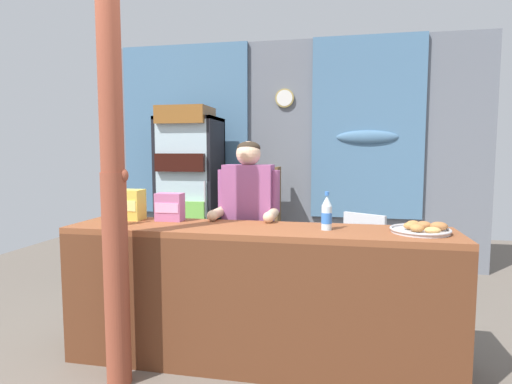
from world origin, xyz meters
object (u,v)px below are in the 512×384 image
Objects in this scene: soda_bottle_water at (327,214)px; snack_box_instant_noodle at (128,205)px; stall_counter at (254,286)px; soda_bottle_cola at (116,207)px; snack_box_wafer at (170,207)px; drink_fridge at (190,183)px; plastic_lawn_chair at (370,250)px; pastry_tray at (421,229)px; shopkeeper at (248,214)px; timber_post at (113,181)px; bottle_shelf_rack at (260,217)px.

snack_box_instant_noodle is (-1.45, 0.13, 0.01)m from soda_bottle_water.
snack_box_instant_noodle is (-1.00, 0.24, 0.48)m from stall_counter.
soda_bottle_cola is 1.44× the size of snack_box_wafer.
drink_fridge reaches higher than plastic_lawn_chair.
drink_fridge is at bearing 138.92° from pastry_tray.
soda_bottle_water reaches higher than stall_counter.
shopkeeper is at bearing 105.72° from stall_counter.
stall_counter is 10.36× the size of soda_bottle_water.
snack_box_instant_noodle reaches higher than pastry_tray.
snack_box_instant_noodle is at bearing -178.45° from snack_box_wafer.
snack_box_wafer reaches higher than stall_counter.
stall_counter is 1.09m from timber_post.
timber_post reaches higher than drink_fridge.
shopkeeper is at bearing 159.74° from pastry_tray.
plastic_lawn_chair is at bearing -16.28° from drink_fridge.
drink_fridge is 2.26× the size of plastic_lawn_chair.
snack_box_wafer is (0.52, -1.82, -0.03)m from drink_fridge.
bottle_shelf_rack reaches higher than pastry_tray.
soda_bottle_cola reaches higher than stall_counter.
bottle_shelf_rack is 4.32× the size of soda_bottle_cola.
soda_bottle_cola is 1.18× the size of soda_bottle_water.
bottle_shelf_rack is at bearing 99.92° from stall_counter.
drink_fridge is at bearing 99.83° from timber_post.
drink_fridge reaches higher than soda_bottle_water.
snack_box_instant_noodle reaches higher than plastic_lawn_chair.
timber_post is (-0.78, -0.32, 0.69)m from stall_counter.
snack_box_wafer is at bearing -97.46° from bottle_shelf_rack.
bottle_shelf_rack is 6.24× the size of snack_box_wafer.
timber_post is at bearing -166.43° from pastry_tray.
soda_bottle_water is (0.61, -0.45, 0.09)m from shopkeeper.
soda_bottle_cola is at bearing -144.97° from shopkeeper.
plastic_lawn_chair is at bearing 42.65° from shopkeeper.
timber_post is at bearing -157.92° from stall_counter.
drink_fridge reaches higher than stall_counter.
timber_post is 2.08× the size of bottle_shelf_rack.
shopkeeper is 5.20× the size of soda_bottle_cola.
snack_box_instant_noodle is (-0.21, 0.56, -0.21)m from timber_post.
shopkeeper is at bearing 35.03° from soda_bottle_cola.
snack_box_wafer is (0.28, 0.25, -0.02)m from soda_bottle_cola.
drink_fridge is at bearing 96.28° from snack_box_instant_noodle.
shopkeeper reaches higher than plastic_lawn_chair.
shopkeeper is at bearing 54.50° from timber_post.
drink_fridge is 1.83m from shopkeeper.
pastry_tray reaches higher than plastic_lawn_chair.
plastic_lawn_chair is 2.01m from snack_box_wafer.
pastry_tray is at bearing 6.66° from stall_counter.
shopkeeper reaches higher than stall_counter.
snack_box_wafer is at bearing 78.86° from timber_post.
snack_box_wafer is at bearing 172.98° from soda_bottle_water.
shopkeeper reaches higher than soda_bottle_water.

